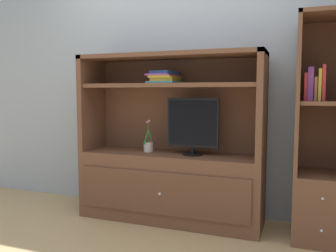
# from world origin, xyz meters

# --- Properties ---
(ground_plane) EXTENTS (8.00, 8.00, 0.00)m
(ground_plane) POSITION_xyz_m (0.00, 0.00, 0.00)
(ground_plane) COLOR tan
(painted_rear_wall) EXTENTS (6.00, 0.10, 2.80)m
(painted_rear_wall) POSITION_xyz_m (0.00, 0.75, 1.40)
(painted_rear_wall) COLOR #9EA8B2
(painted_rear_wall) RESTS_ON ground_plane
(media_console) EXTENTS (1.64, 0.49, 1.49)m
(media_console) POSITION_xyz_m (0.00, 0.41, 0.48)
(media_console) COLOR brown
(media_console) RESTS_ON ground_plane
(tv_monitor) EXTENTS (0.46, 0.18, 0.50)m
(tv_monitor) POSITION_xyz_m (0.21, 0.39, 0.87)
(tv_monitor) COLOR black
(tv_monitor) RESTS_ON media_console
(potted_plant) EXTENTS (0.09, 0.12, 0.31)m
(potted_plant) POSITION_xyz_m (-0.21, 0.41, 0.67)
(potted_plant) COLOR beige
(potted_plant) RESTS_ON media_console
(magazine_stack) EXTENTS (0.27, 0.33, 0.11)m
(magazine_stack) POSITION_xyz_m (-0.05, 0.41, 1.28)
(magazine_stack) COLOR teal
(magazine_stack) RESTS_ON media_console
(bookshelf_tall) EXTENTS (0.41, 0.49, 1.74)m
(bookshelf_tall) POSITION_xyz_m (1.26, 0.41, 0.58)
(bookshelf_tall) COLOR brown
(bookshelf_tall) RESTS_ON ground_plane
(upright_book_row) EXTENTS (0.15, 0.18, 0.27)m
(upright_book_row) POSITION_xyz_m (1.18, 0.40, 1.21)
(upright_book_row) COLOR red
(upright_book_row) RESTS_ON bookshelf_tall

